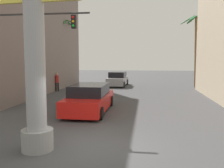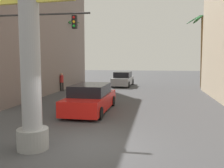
% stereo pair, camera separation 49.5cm
% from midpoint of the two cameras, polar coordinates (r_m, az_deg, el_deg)
% --- Properties ---
extents(ground_plane, '(90.66, 90.66, 0.00)m').
position_cam_midpoint_polar(ground_plane, '(18.46, 1.56, -3.56)').
color(ground_plane, '#424244').
extents(building_left, '(8.40, 17.72, 12.41)m').
position_cam_midpoint_polar(building_left, '(25.10, -23.11, 12.70)').
color(building_left, slate).
rests_on(building_left, ground).
extents(neon_sign_pole, '(3.09, 1.03, 9.95)m').
position_cam_midpoint_polar(neon_sign_pole, '(8.62, -19.19, 17.78)').
color(neon_sign_pole, '#9E9EA3').
rests_on(neon_sign_pole, ground).
extents(traffic_light_mast, '(5.84, 0.32, 5.51)m').
position_cam_midpoint_polar(traffic_light_mast, '(14.86, -21.03, 9.13)').
color(traffic_light_mast, '#333333').
rests_on(traffic_light_mast, ground).
extents(car_lead, '(2.15, 5.18, 1.56)m').
position_cam_midpoint_polar(car_lead, '(14.30, -6.13, -3.36)').
color(car_lead, black).
rests_on(car_lead, ground).
extents(car_far, '(2.10, 4.64, 1.56)m').
position_cam_midpoint_polar(car_far, '(27.67, 0.79, 1.11)').
color(car_far, black).
rests_on(car_far, ground).
extents(palm_tree_far_right, '(3.23, 3.15, 7.51)m').
position_cam_midpoint_polar(palm_tree_far_right, '(27.78, 18.14, 9.84)').
color(palm_tree_far_right, brown).
rests_on(palm_tree_far_right, ground).
extents(palm_tree_far_left, '(2.94, 3.00, 7.26)m').
position_cam_midpoint_polar(palm_tree_far_left, '(27.10, -11.97, 8.59)').
color(palm_tree_far_left, brown).
rests_on(palm_tree_far_left, ground).
extents(palm_tree_mid_right, '(2.61, 2.51, 9.12)m').
position_cam_midpoint_polar(palm_tree_mid_right, '(21.71, 22.46, 11.38)').
color(palm_tree_mid_right, brown).
rests_on(palm_tree_mid_right, ground).
extents(pedestrian_far_left, '(0.35, 0.35, 1.69)m').
position_cam_midpoint_polar(pedestrian_far_left, '(23.54, -13.05, 0.73)').
color(pedestrian_far_left, black).
rests_on(pedestrian_far_left, ground).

